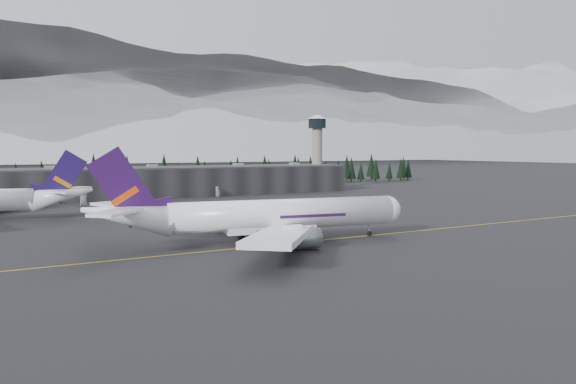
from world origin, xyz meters
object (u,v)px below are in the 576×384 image
control_tower (317,143)px  gse_vehicle_a (83,204)px  terminal (175,181)px  gse_vehicle_b (218,195)px  jet_main (258,216)px

control_tower → gse_vehicle_a: 122.23m
terminal → gse_vehicle_b: terminal is taller
terminal → gse_vehicle_b: (13.54, -16.97, -5.53)m
terminal → gse_vehicle_a: size_ratio=33.59×
gse_vehicle_a → jet_main: bearing=-75.0°
terminal → gse_vehicle_b: size_ratio=35.42×
jet_main → gse_vehicle_a: size_ratio=14.67×
control_tower → terminal: bearing=-177.7°
gse_vehicle_b → gse_vehicle_a: bearing=-93.1°
terminal → jet_main: bearing=-97.9°
jet_main → gse_vehicle_b: 110.55m
gse_vehicle_b → control_tower: bearing=94.2°
gse_vehicle_a → gse_vehicle_b: (54.75, 10.32, 0.11)m
jet_main → terminal: bearing=91.3°
terminal → control_tower: (75.00, 3.00, 17.11)m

